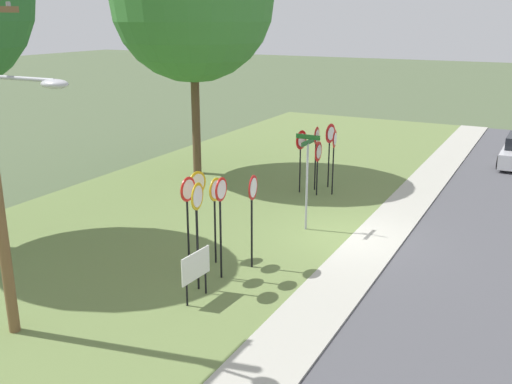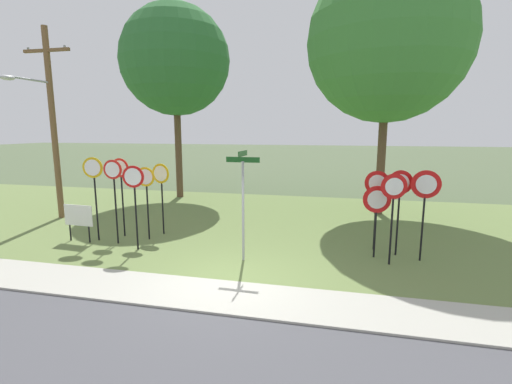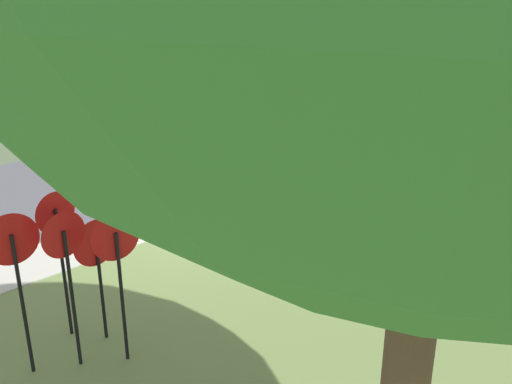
# 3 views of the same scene
# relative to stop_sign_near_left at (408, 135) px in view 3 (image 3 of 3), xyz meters

# --- Properties ---
(ground_plane) EXTENTS (160.00, 160.00, 0.00)m
(ground_plane) POSITION_rel_stop_sign_near_left_xyz_m (4.69, -2.90, -2.01)
(ground_plane) COLOR #4C5B3D
(road_asphalt) EXTENTS (44.00, 6.40, 0.01)m
(road_asphalt) POSITION_rel_stop_sign_near_left_xyz_m (4.69, -7.70, -2.00)
(road_asphalt) COLOR #4C4C51
(road_asphalt) RESTS_ON ground_plane
(sidewalk_strip) EXTENTS (44.00, 1.60, 0.06)m
(sidewalk_strip) POSITION_rel_stop_sign_near_left_xyz_m (4.69, -3.70, -1.98)
(sidewalk_strip) COLOR #ADAA9E
(sidewalk_strip) RESTS_ON ground_plane
(grass_median) EXTENTS (44.00, 12.00, 0.04)m
(grass_median) POSITION_rel_stop_sign_near_left_xyz_m (4.69, 3.10, -1.99)
(grass_median) COLOR olive
(grass_median) RESTS_ON ground_plane
(stop_sign_near_left) EXTENTS (0.65, 0.09, 2.75)m
(stop_sign_near_left) POSITION_rel_stop_sign_near_left_xyz_m (0.00, 0.00, 0.00)
(stop_sign_near_left) COLOR black
(stop_sign_near_left) RESTS_ON grass_median
(stop_sign_near_right) EXTENTS (0.62, 0.11, 2.77)m
(stop_sign_near_right) POSITION_rel_stop_sign_near_left_xyz_m (0.28, -0.82, 0.00)
(stop_sign_near_right) COLOR black
(stop_sign_near_right) RESTS_ON grass_median
(stop_sign_far_left) EXTENTS (0.67, 0.13, 2.64)m
(stop_sign_far_left) POSITION_rel_stop_sign_near_left_xyz_m (1.25, -1.23, -0.06)
(stop_sign_far_left) COLOR black
(stop_sign_far_left) RESTS_ON grass_median
(stop_sign_far_center) EXTENTS (0.69, 0.15, 2.54)m
(stop_sign_far_center) POSITION_rel_stop_sign_near_left_xyz_m (1.24, 0.52, -0.12)
(stop_sign_far_center) COLOR black
(stop_sign_far_center) RESTS_ON grass_median
(stop_sign_far_right) EXTENTS (0.65, 0.10, 2.49)m
(stop_sign_far_right) POSITION_rel_stop_sign_near_left_xyz_m (1.06, -0.18, -0.18)
(stop_sign_far_right) COLOR black
(stop_sign_far_right) RESTS_ON grass_median
(stop_sign_center_tall) EXTENTS (0.68, 0.13, 2.82)m
(stop_sign_center_tall) POSITION_rel_stop_sign_near_left_xyz_m (-0.57, -0.66, 0.07)
(stop_sign_center_tall) COLOR black
(stop_sign_center_tall) RESTS_ON grass_median
(yield_sign_near_left) EXTENTS (0.71, 0.12, 2.56)m
(yield_sign_near_left) POSITION_rel_stop_sign_near_left_xyz_m (9.07, 0.03, -0.06)
(yield_sign_near_left) COLOR black
(yield_sign_near_left) RESTS_ON grass_median
(yield_sign_near_right) EXTENTS (0.78, 0.14, 2.61)m
(yield_sign_near_right) POSITION_rel_stop_sign_near_left_xyz_m (9.68, -0.31, -0.01)
(yield_sign_near_right) COLOR black
(yield_sign_near_right) RESTS_ON grass_median
(yield_sign_far_left) EXTENTS (0.70, 0.12, 2.56)m
(yield_sign_far_left) POSITION_rel_stop_sign_near_left_xyz_m (8.78, -0.82, -0.06)
(yield_sign_far_left) COLOR black
(yield_sign_far_left) RESTS_ON grass_median
(yield_sign_far_right) EXTENTS (0.74, 0.16, 2.48)m
(yield_sign_far_right) POSITION_rel_stop_sign_near_left_xyz_m (8.46, 0.42, -0.11)
(yield_sign_far_right) COLOR black
(yield_sign_far_right) RESTS_ON grass_median
(yield_sign_center) EXTENTS (0.79, 0.10, 2.13)m
(yield_sign_center) POSITION_rel_stop_sign_near_left_xyz_m (8.41, -0.32, -0.39)
(yield_sign_center) COLOR black
(yield_sign_center) RESTS_ON grass_median
(street_name_post) EXTENTS (0.96, 0.82, 3.14)m
(street_name_post) POSITION_rel_stop_sign_near_left_xyz_m (4.72, -1.37, -0.11)
(street_name_post) COLOR #9EA0A8
(street_name_post) RESTS_ON grass_median
(notice_board) EXTENTS (1.10, 0.10, 1.25)m
(notice_board) POSITION_rel_stop_sign_near_left_xyz_m (-1.08, -0.90, -1.13)
(notice_board) COLOR black
(notice_board) RESTS_ON grass_median
(parked_hatchback_near) EXTENTS (4.25, 1.94, 1.39)m
(parked_hatchback_near) POSITION_rel_stop_sign_near_left_xyz_m (-8.41, -6.15, -1.36)
(parked_hatchback_near) COLOR silver
(parked_hatchback_near) RESTS_ON road_asphalt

